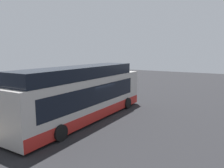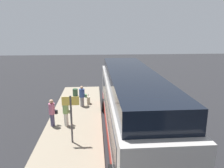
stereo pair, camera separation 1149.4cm
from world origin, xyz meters
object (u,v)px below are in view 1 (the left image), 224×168
at_px(bus_lead, 84,96).
at_px(sign_post, 50,92).
at_px(passenger_with_bags, 64,95).
at_px(suitcase, 101,96).
at_px(passenger_waiting, 94,91).
at_px(trash_bin, 102,91).
at_px(passenger_boarding, 57,95).

xyz_separation_m(bus_lead, sign_post, (-0.39, 3.08, 0.05)).
xyz_separation_m(passenger_with_bags, sign_post, (-2.11, -0.56, 0.69)).
xyz_separation_m(bus_lead, suitcase, (5.63, 2.40, -1.31)).
bearing_deg(passenger_waiting, sign_post, -29.68).
bearing_deg(suitcase, trash_bin, 29.65).
height_order(passenger_waiting, sign_post, sign_post).
distance_m(passenger_with_bags, suitcase, 4.16).
bearing_deg(suitcase, passenger_boarding, 152.13).
bearing_deg(passenger_boarding, trash_bin, 117.08).
relative_size(bus_lead, sign_post, 4.97).
relative_size(passenger_waiting, sign_post, 0.63).
relative_size(passenger_boarding, suitcase, 2.06).
bearing_deg(suitcase, bus_lead, -156.88).
distance_m(passenger_boarding, suitcase, 4.47).
height_order(bus_lead, sign_post, bus_lead).
xyz_separation_m(bus_lead, passenger_boarding, (1.72, 4.47, -0.69)).
distance_m(bus_lead, passenger_with_bags, 4.08).
distance_m(bus_lead, passenger_waiting, 5.93).
xyz_separation_m(passenger_waiting, trash_bin, (2.65, 0.77, -0.52)).
bearing_deg(passenger_waiting, suitcase, 109.40).
height_order(suitcase, trash_bin, suitcase).
bearing_deg(sign_post, passenger_waiting, -2.26).
bearing_deg(suitcase, passenger_waiting, 136.81).
relative_size(passenger_waiting, suitcase, 1.95).
bearing_deg(sign_post, passenger_with_bags, 14.83).
bearing_deg(passenger_waiting, passenger_boarding, -52.58).
relative_size(passenger_boarding, passenger_waiting, 1.06).
relative_size(bus_lead, passenger_waiting, 7.92).
relative_size(suitcase, sign_post, 0.32).
xyz_separation_m(passenger_with_bags, trash_bin, (6.07, -0.01, -0.64)).
bearing_deg(trash_bin, passenger_waiting, -163.84).
distance_m(passenger_with_bags, trash_bin, 6.11).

